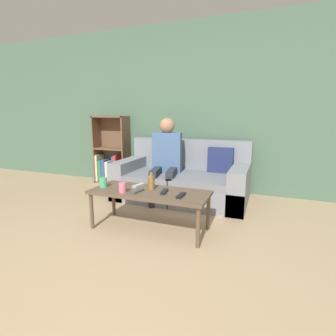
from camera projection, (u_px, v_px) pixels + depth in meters
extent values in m
plane|color=tan|center=(96.00, 293.00, 1.80)|extent=(22.00, 22.00, 0.00)
cube|color=#4C6B56|center=(200.00, 108.00, 4.11)|extent=(12.00, 0.06, 2.60)
cube|color=gray|center=(181.00, 189.00, 3.80)|extent=(1.85, 0.98, 0.28)
cube|color=slate|center=(180.00, 178.00, 3.68)|extent=(1.41, 0.80, 0.10)
cube|color=gray|center=(190.00, 154.00, 4.08)|extent=(1.85, 0.18, 0.45)
cube|color=gray|center=(132.00, 176.00, 4.06)|extent=(0.22, 0.98, 0.54)
cube|color=gray|center=(240.00, 186.00, 3.49)|extent=(0.22, 0.98, 0.54)
cube|color=navy|center=(221.00, 160.00, 3.77)|extent=(0.36, 0.12, 0.36)
cube|color=brown|center=(98.00, 149.00, 4.73)|extent=(0.02, 0.28, 1.18)
cube|color=brown|center=(126.00, 151.00, 4.53)|extent=(0.02, 0.28, 1.18)
cube|color=brown|center=(115.00, 149.00, 4.75)|extent=(0.61, 0.02, 1.18)
cube|color=brown|center=(113.00, 182.00, 4.75)|extent=(0.61, 0.28, 0.02)
cube|color=brown|center=(112.00, 149.00, 4.63)|extent=(0.56, 0.28, 0.02)
cube|color=brown|center=(110.00, 117.00, 4.51)|extent=(0.61, 0.28, 0.02)
cube|color=beige|center=(100.00, 167.00, 4.78)|extent=(0.04, 0.24, 0.47)
cube|color=#2D7A4C|center=(103.00, 170.00, 4.77)|extent=(0.06, 0.22, 0.38)
cube|color=#33519E|center=(106.00, 170.00, 4.74)|extent=(0.06, 0.22, 0.39)
cube|color=beige|center=(110.00, 171.00, 4.72)|extent=(0.06, 0.21, 0.36)
cube|color=#2D7A4C|center=(113.00, 171.00, 4.70)|extent=(0.05, 0.23, 0.36)
cube|color=#33519E|center=(115.00, 169.00, 4.66)|extent=(0.05, 0.16, 0.46)
cube|color=red|center=(118.00, 168.00, 4.65)|extent=(0.05, 0.24, 0.48)
cylinder|color=brown|center=(92.00, 211.00, 2.80)|extent=(0.04, 0.04, 0.39)
cylinder|color=brown|center=(198.00, 228.00, 2.39)|extent=(0.04, 0.04, 0.39)
cylinder|color=brown|center=(114.00, 199.00, 3.19)|extent=(0.04, 0.04, 0.39)
cylinder|color=brown|center=(208.00, 212.00, 2.78)|extent=(0.04, 0.04, 0.39)
cube|color=brown|center=(149.00, 192.00, 2.75)|extent=(1.25, 0.51, 0.03)
cylinder|color=#282D38|center=(152.00, 193.00, 3.44)|extent=(0.10, 0.10, 0.38)
cylinder|color=#282D38|center=(168.00, 194.00, 3.40)|extent=(0.10, 0.10, 0.38)
cube|color=#282D38|center=(156.00, 172.00, 3.63)|extent=(0.18, 0.45, 0.09)
cube|color=#282D38|center=(172.00, 172.00, 3.59)|extent=(0.18, 0.45, 0.09)
cube|color=#476693|center=(167.00, 152.00, 3.82)|extent=(0.44, 0.27, 0.57)
sphere|color=#A87A5B|center=(167.00, 126.00, 3.74)|extent=(0.22, 0.22, 0.22)
cylinder|color=#4CB77A|center=(103.00, 182.00, 2.88)|extent=(0.08, 0.08, 0.11)
cylinder|color=pink|center=(123.00, 187.00, 2.69)|extent=(0.08, 0.08, 0.10)
cube|color=#47474C|center=(138.00, 191.00, 2.70)|extent=(0.07, 0.18, 0.02)
cube|color=black|center=(164.00, 192.00, 2.69)|extent=(0.07, 0.18, 0.02)
cube|color=#B7B7BC|center=(139.00, 185.00, 2.92)|extent=(0.08, 0.18, 0.02)
cube|color=black|center=(181.00, 195.00, 2.56)|extent=(0.05, 0.17, 0.02)
cylinder|color=olive|center=(151.00, 183.00, 2.79)|extent=(0.06, 0.06, 0.15)
cylinder|color=olive|center=(151.00, 174.00, 2.77)|extent=(0.03, 0.03, 0.04)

